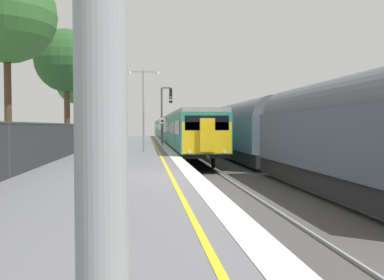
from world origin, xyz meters
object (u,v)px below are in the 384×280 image
object	(u,v)px
freight_train_adjacent_track	(247,130)
background_tree_back	(75,86)
commuter_train_at_platform	(170,129)
background_tree_left	(68,62)
background_tree_centre	(7,16)
background_tree_right	(93,94)
signal_gantry	(165,109)
platform_lamp_mid	(144,103)
speed_limit_sign	(162,127)

from	to	relation	value
freight_train_adjacent_track	background_tree_back	size ratio (longest dim) A/B	5.71
commuter_train_at_platform	background_tree_left	xyz separation A→B (m)	(-9.02, -22.39, 5.11)
background_tree_centre	background_tree_back	xyz separation A→B (m)	(-0.56, 20.32, -0.97)
background_tree_centre	commuter_train_at_platform	bearing A→B (deg)	75.46
background_tree_right	background_tree_back	world-z (taller)	background_tree_right
background_tree_left	freight_train_adjacent_track	bearing A→B (deg)	-10.86
signal_gantry	background_tree_centre	bearing A→B (deg)	-110.83
commuter_train_at_platform	freight_train_adjacent_track	bearing A→B (deg)	-80.86
freight_train_adjacent_track	platform_lamp_mid	world-z (taller)	platform_lamp_mid
background_tree_left	background_tree_right	size ratio (longest dim) A/B	1.08
speed_limit_sign	background_tree_back	distance (m)	9.54
background_tree_left	signal_gantry	bearing A→B (deg)	43.99
signal_gantry	background_tree_right	xyz separation A→B (m)	(-8.17, 12.68, 2.33)
commuter_train_at_platform	background_tree_left	world-z (taller)	background_tree_left
platform_lamp_mid	background_tree_back	distance (m)	14.04
signal_gantry	background_tree_back	bearing A→B (deg)	178.80
commuter_train_at_platform	background_tree_right	xyz separation A→B (m)	(-9.66, -2.43, 4.37)
platform_lamp_mid	background_tree_back	world-z (taller)	background_tree_back
speed_limit_sign	platform_lamp_mid	xyz separation A→B (m)	(-1.54, -8.54, 1.58)
freight_train_adjacent_track	signal_gantry	distance (m)	11.38
speed_limit_sign	background_tree_centre	world-z (taller)	background_tree_centre
commuter_train_at_platform	background_tree_left	distance (m)	24.67
background_tree_right	background_tree_back	size ratio (longest dim) A/B	1.12
commuter_train_at_platform	background_tree_centre	size ratio (longest dim) A/B	7.53
platform_lamp_mid	background_tree_right	world-z (taller)	background_tree_right
freight_train_adjacent_track	background_tree_back	world-z (taller)	background_tree_back
background_tree_right	background_tree_back	bearing A→B (deg)	-90.23
commuter_train_at_platform	freight_train_adjacent_track	size ratio (longest dim) A/B	1.55
platform_lamp_mid	signal_gantry	bearing A→B (deg)	81.09
signal_gantry	platform_lamp_mid	distance (m)	12.30
background_tree_left	background_tree_centre	distance (m)	12.87
platform_lamp_mid	background_tree_left	bearing A→B (deg)	139.13
background_tree_back	background_tree_right	bearing A→B (deg)	89.77
background_tree_centre	background_tree_back	world-z (taller)	background_tree_centre
speed_limit_sign	signal_gantry	bearing A→B (deg)	84.29
background_tree_right	background_tree_left	bearing A→B (deg)	-88.18
signal_gantry	background_tree_right	bearing A→B (deg)	122.80
commuter_train_at_platform	background_tree_right	size ratio (longest dim) A/B	7.91
background_tree_right	signal_gantry	bearing A→B (deg)	-57.20
signal_gantry	background_tree_right	size ratio (longest dim) A/B	0.65
signal_gantry	background_tree_centre	size ratio (longest dim) A/B	0.62
signal_gantry	background_tree_right	distance (m)	15.27
commuter_train_at_platform	background_tree_back	distance (m)	18.29
commuter_train_at_platform	speed_limit_sign	xyz separation A→B (m)	(-1.85, -18.72, 0.27)
background_tree_centre	background_tree_back	distance (m)	20.35
background_tree_left	platform_lamp_mid	bearing A→B (deg)	-40.87
signal_gantry	background_tree_left	world-z (taller)	background_tree_left
background_tree_left	background_tree_back	distance (m)	7.55
platform_lamp_mid	background_tree_right	size ratio (longest dim) A/B	0.64
speed_limit_sign	background_tree_centre	size ratio (longest dim) A/B	0.28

